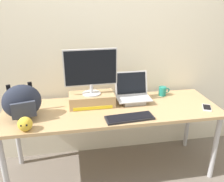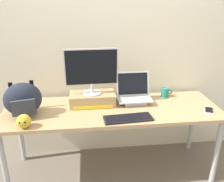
% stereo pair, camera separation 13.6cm
% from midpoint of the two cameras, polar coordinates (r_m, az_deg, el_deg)
% --- Properties ---
extents(ground_plane, '(20.00, 20.00, 0.00)m').
position_cam_midpoint_polar(ground_plane, '(2.71, -1.51, -18.16)').
color(ground_plane, '#70665B').
extents(back_wall, '(7.00, 0.10, 2.60)m').
position_cam_midpoint_polar(back_wall, '(2.56, -3.34, 11.80)').
color(back_wall, silver).
rests_on(back_wall, ground).
extents(desk, '(2.07, 0.69, 0.73)m').
position_cam_midpoint_polar(desk, '(2.35, -1.67, -5.62)').
color(desk, tan).
rests_on(desk, ground).
extents(toner_box_yellow, '(0.44, 0.24, 0.12)m').
position_cam_midpoint_polar(toner_box_yellow, '(2.38, -6.50, -2.04)').
color(toner_box_yellow, tan).
rests_on(toner_box_yellow, desk).
extents(desktop_monitor, '(0.51, 0.18, 0.44)m').
position_cam_midpoint_polar(desktop_monitor, '(2.27, -6.81, 4.86)').
color(desktop_monitor, silver).
rests_on(desktop_monitor, toner_box_yellow).
extents(open_laptop, '(0.34, 0.26, 0.29)m').
position_cam_midpoint_polar(open_laptop, '(2.45, 3.38, -1.23)').
color(open_laptop, '#ADADB2').
rests_on(open_laptop, desk).
extents(external_keyboard, '(0.44, 0.18, 0.02)m').
position_cam_midpoint_polar(external_keyboard, '(2.12, 2.35, -6.41)').
color(external_keyboard, black).
rests_on(external_keyboard, desk).
extents(messenger_backpack, '(0.37, 0.30, 0.31)m').
position_cam_midpoint_polar(messenger_backpack, '(2.25, -22.30, -2.41)').
color(messenger_backpack, '#232838').
rests_on(messenger_backpack, desk).
extents(coffee_mug, '(0.12, 0.08, 0.10)m').
position_cam_midpoint_polar(coffee_mug, '(2.64, 10.56, -0.03)').
color(coffee_mug, '#1E7F70').
rests_on(coffee_mug, desk).
extents(cell_phone, '(0.13, 0.17, 0.01)m').
position_cam_midpoint_polar(cell_phone, '(2.47, 20.21, -3.75)').
color(cell_phone, silver).
rests_on(cell_phone, desk).
extents(plush_toy, '(0.12, 0.12, 0.12)m').
position_cam_midpoint_polar(plush_toy, '(2.07, -21.83, -7.35)').
color(plush_toy, gold).
rests_on(plush_toy, desk).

